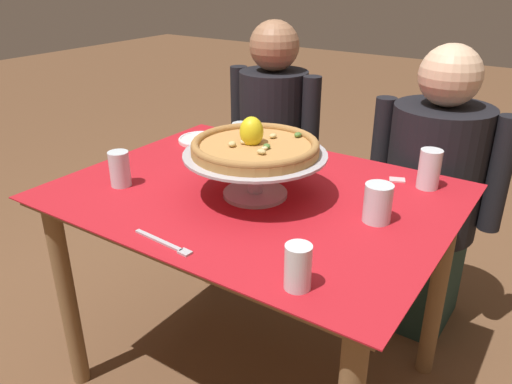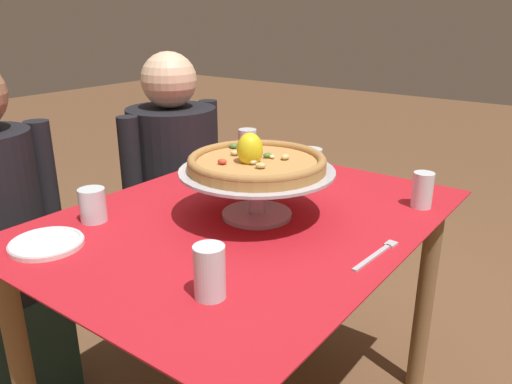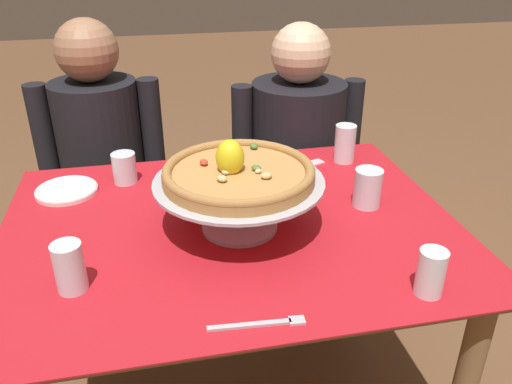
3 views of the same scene
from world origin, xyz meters
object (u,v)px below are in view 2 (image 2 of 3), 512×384
object	(u,v)px
dinner_fork	(378,254)
diner_right	(175,193)
water_glass_front_left	(210,275)
side_plate	(46,243)
water_glass_back_right	(247,148)
water_glass_front_right	(422,192)
water_glass_back_left	(93,207)
pizza_stand	(257,183)
sugar_packet	(231,167)
water_glass_side_right	(310,166)
pizza	(256,162)

from	to	relation	value
dinner_fork	diner_right	world-z (taller)	diner_right
water_glass_front_left	side_plate	xyz separation A→B (m)	(-0.07, 0.48, -0.04)
water_glass_back_right	diner_right	bearing A→B (deg)	100.13
water_glass_front_right	dinner_fork	xyz separation A→B (m)	(-0.37, -0.03, -0.04)
water_glass_back_right	water_glass_front_left	world-z (taller)	water_glass_back_right
water_glass_back_left	pizza_stand	bearing A→B (deg)	-49.19
pizza_stand	water_glass_front_left	size ratio (longest dim) A/B	3.80
pizza_stand	sugar_packet	distance (m)	0.49
pizza_stand	water_glass_back_right	size ratio (longest dim) A/B	3.42
diner_right	water_glass_front_right	bearing A→B (deg)	-90.59
water_glass_back_right	diner_right	xyz separation A→B (m)	(-0.06, 0.34, -0.24)
water_glass_front_left	pizza_stand	bearing A→B (deg)	23.91
water_glass_front_right	dinner_fork	world-z (taller)	water_glass_front_right
water_glass_back_right	side_plate	bearing A→B (deg)	-176.61
diner_right	water_glass_front_left	bearing A→B (deg)	-130.91
water_glass_front_right	diner_right	xyz separation A→B (m)	(0.01, 1.04, -0.23)
dinner_fork	sugar_packet	size ratio (longest dim) A/B	3.93
diner_right	water_glass_side_right	bearing A→B (deg)	-88.78
side_plate	sugar_packet	distance (m)	0.79
water_glass_back_right	water_glass_back_left	distance (m)	0.71
side_plate	sugar_packet	xyz separation A→B (m)	(0.79, 0.05, -0.01)
pizza	sugar_packet	xyz separation A→B (m)	(0.32, 0.35, -0.16)
water_glass_side_right	side_plate	size ratio (longest dim) A/B	0.61
water_glass_back_left	water_glass_back_right	bearing A→B (deg)	1.01
pizza	water_glass_back_right	bearing A→B (deg)	40.06
pizza	side_plate	bearing A→B (deg)	147.03
water_glass_back_right	dinner_fork	xyz separation A→B (m)	(-0.44, -0.73, -0.05)
pizza	water_glass_front_right	xyz separation A→B (m)	(0.35, -0.35, -0.11)
water_glass_back_left	sugar_packet	size ratio (longest dim) A/B	1.87
water_glass_front_left	water_glass_front_right	distance (m)	0.77
water_glass_back_right	water_glass_back_left	xyz separation A→B (m)	(-0.71, -0.01, -0.01)
sugar_packet	side_plate	bearing A→B (deg)	-176.12
water_glass_front_left	sugar_packet	size ratio (longest dim) A/B	2.26
water_glass_side_right	diner_right	world-z (taller)	diner_right
water_glass_back_right	water_glass_back_left	size ratio (longest dim) A/B	1.35
pizza_stand	water_glass_side_right	size ratio (longest dim) A/B	3.96
pizza	water_glass_back_left	distance (m)	0.47
pizza	water_glass_back_left	size ratio (longest dim) A/B	4.06
water_glass_back_right	water_glass_side_right	distance (m)	0.31
pizza	dinner_fork	world-z (taller)	pizza
water_glass_front_left	water_glass_front_right	xyz separation A→B (m)	(0.75, -0.17, -0.00)
water_glass_back_left	dinner_fork	distance (m)	0.77
water_glass_side_right	water_glass_back_right	bearing A→B (deg)	81.19
pizza	water_glass_back_left	xyz separation A→B (m)	(-0.29, 0.34, -0.12)
diner_right	water_glass_back_right	bearing A→B (deg)	-79.87
pizza_stand	diner_right	bearing A→B (deg)	62.80
water_glass_back_right	water_glass_front_left	distance (m)	0.98
water_glass_back_left	dinner_fork	xyz separation A→B (m)	(0.27, -0.72, -0.04)
dinner_fork	diner_right	bearing A→B (deg)	70.48
pizza_stand	water_glass_front_left	world-z (taller)	pizza_stand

